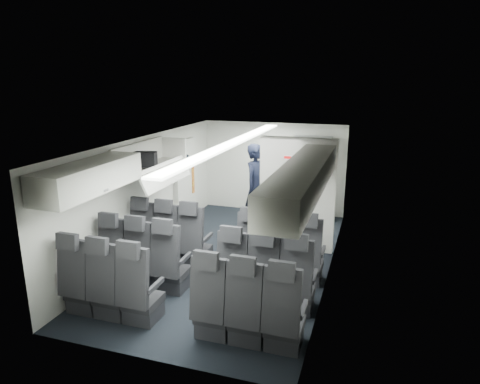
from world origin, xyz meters
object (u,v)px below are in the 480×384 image
Objects in this scene: seat_row_mid at (202,272)px; boarding_door at (185,182)px; seat_row_front at (223,249)px; flight_attendant at (257,187)px; carry_on_bag at (144,159)px; galley_unit at (311,178)px; seat_row_rear at (175,301)px.

boarding_door reaches higher than seat_row_mid.
seat_row_front and seat_row_mid have the same top height.
seat_row_front is 2.71m from boarding_door.
flight_attendant is 2.71m from carry_on_bag.
seat_row_mid is 1.75× the size of galley_unit.
seat_row_mid is 1.79× the size of boarding_door.
seat_row_mid is at bearing -102.88° from galley_unit.
seat_row_front is 2.28m from flight_attendant.
seat_row_rear is (0.00, -1.80, 0.00)m from seat_row_front.
seat_row_front is 8.31× the size of carry_on_bag.
seat_row_front is at bearing -159.21° from flight_attendant.
seat_row_rear is at bearing -159.67° from flight_attendant.
boarding_door is at bearing -155.72° from galley_unit.
galley_unit is at bearing 24.28° from boarding_door.
seat_row_mid is 8.31× the size of carry_on_bag.
galley_unit is (0.95, 3.25, 0.55)m from seat_row_front.
boarding_door reaches higher than seat_row_front.
carry_on_bag is (-2.39, -3.17, 0.88)m from galley_unit.
seat_row_mid is 3.45m from boarding_door.
seat_row_rear is 2.77m from carry_on_bag.
seat_row_rear is at bearing -70.24° from carry_on_bag.
seat_row_rear is (0.00, -0.90, 0.00)m from seat_row_mid.
carry_on_bag reaches higher than seat_row_mid.
boarding_door is (-1.64, 3.89, 0.55)m from seat_row_rear.
seat_row_mid is at bearing -61.23° from boarding_door.
galley_unit is 2.84m from boarding_door.
boarding_door is 2.19m from carry_on_bag.
seat_row_mid is 4.30m from galley_unit.
seat_row_mid is (0.00, -0.90, 0.00)m from seat_row_front.
seat_row_front is 0.90m from seat_row_mid.
carry_on_bag reaches higher than flight_attendant.
seat_row_front is 1.79× the size of boarding_door.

